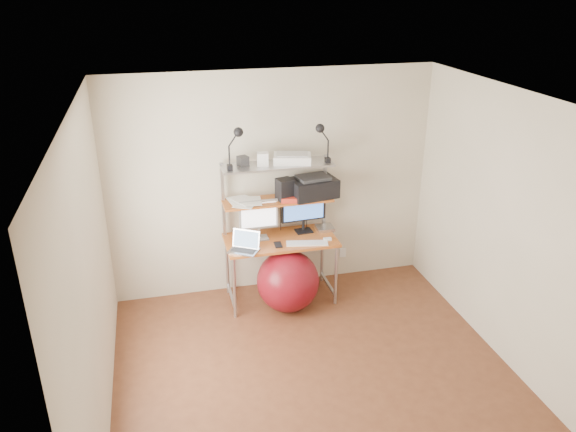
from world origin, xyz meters
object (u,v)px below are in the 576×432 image
monitor_silver (259,217)px  monitor_black (303,210)px  printer (313,187)px  exercise_ball (288,281)px  laptop (245,246)px

monitor_silver → monitor_black: monitor_black is taller
monitor_black → printer: size_ratio=0.94×
monitor_black → exercise_ball: (-0.27, -0.37, -0.66)m
monitor_black → printer: bearing=-10.8°
monitor_silver → laptop: (-0.20, -0.25, -0.21)m
monitor_silver → monitor_black: size_ratio=0.92×
laptop → monitor_silver: bearing=83.2°
laptop → exercise_ball: bearing=24.7°
exercise_ball → laptop: bearing=172.9°
monitor_black → exercise_ball: monitor_black is taller
exercise_ball → monitor_silver: bearing=129.1°
monitor_silver → laptop: 0.38m
printer → exercise_ball: size_ratio=0.80×
monitor_silver → exercise_ball: monitor_silver is taller
monitor_black → exercise_ball: 0.80m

